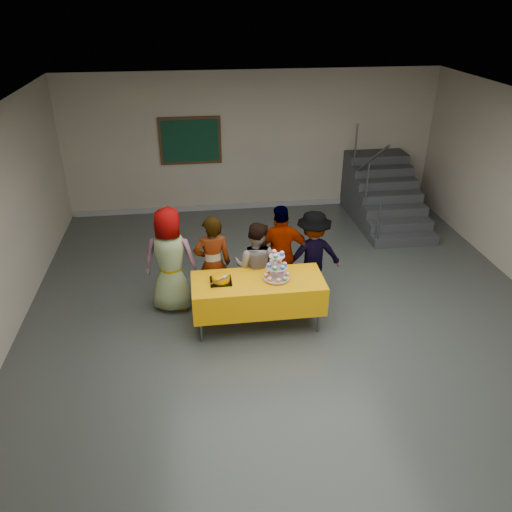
{
  "coord_description": "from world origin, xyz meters",
  "views": [
    {
      "loc": [
        -1.35,
        -5.53,
        4.39
      ],
      "look_at": [
        -0.51,
        0.68,
        1.05
      ],
      "focal_mm": 35.0,
      "sensor_mm": 36.0,
      "label": 1
    }
  ],
  "objects_px": {
    "schoolchild_e": "(313,255)",
    "schoolchild_d": "(281,255)",
    "bake_table": "(258,293)",
    "cupcake_stand": "(277,269)",
    "bear_cake": "(221,278)",
    "noticeboard": "(190,141)",
    "staircase": "(382,195)",
    "schoolchild_c": "(256,266)",
    "schoolchild_a": "(170,260)",
    "schoolchild_b": "(213,264)"
  },
  "relations": [
    {
      "from": "noticeboard",
      "to": "schoolchild_b",
      "type": "bearing_deg",
      "value": -86.92
    },
    {
      "from": "schoolchild_e",
      "to": "bake_table",
      "type": "bearing_deg",
      "value": 32.97
    },
    {
      "from": "bake_table",
      "to": "schoolchild_e",
      "type": "height_order",
      "value": "schoolchild_e"
    },
    {
      "from": "staircase",
      "to": "cupcake_stand",
      "type": "bearing_deg",
      "value": -128.84
    },
    {
      "from": "schoolchild_a",
      "to": "schoolchild_c",
      "type": "xyz_separation_m",
      "value": [
        1.27,
        -0.15,
        -0.12
      ]
    },
    {
      "from": "cupcake_stand",
      "to": "noticeboard",
      "type": "bearing_deg",
      "value": 103.59
    },
    {
      "from": "bake_table",
      "to": "schoolchild_a",
      "type": "distance_m",
      "value": 1.42
    },
    {
      "from": "bake_table",
      "to": "schoolchild_a",
      "type": "height_order",
      "value": "schoolchild_a"
    },
    {
      "from": "bake_table",
      "to": "cupcake_stand",
      "type": "xyz_separation_m",
      "value": [
        0.27,
        -0.01,
        0.38
      ]
    },
    {
      "from": "schoolchild_d",
      "to": "noticeboard",
      "type": "relative_size",
      "value": 1.24
    },
    {
      "from": "bake_table",
      "to": "noticeboard",
      "type": "xyz_separation_m",
      "value": [
        -0.82,
        4.48,
        1.04
      ]
    },
    {
      "from": "schoolchild_e",
      "to": "noticeboard",
      "type": "relative_size",
      "value": 1.12
    },
    {
      "from": "schoolchild_b",
      "to": "cupcake_stand",
      "type": "bearing_deg",
      "value": 142.92
    },
    {
      "from": "noticeboard",
      "to": "schoolchild_a",
      "type": "bearing_deg",
      "value": -96.2
    },
    {
      "from": "staircase",
      "to": "noticeboard",
      "type": "distance_m",
      "value": 4.26
    },
    {
      "from": "bear_cake",
      "to": "schoolchild_e",
      "type": "height_order",
      "value": "schoolchild_e"
    },
    {
      "from": "bake_table",
      "to": "schoolchild_b",
      "type": "relative_size",
      "value": 1.21
    },
    {
      "from": "cupcake_stand",
      "to": "schoolchild_d",
      "type": "relative_size",
      "value": 0.28
    },
    {
      "from": "schoolchild_c",
      "to": "staircase",
      "type": "height_order",
      "value": "staircase"
    },
    {
      "from": "schoolchild_e",
      "to": "staircase",
      "type": "relative_size",
      "value": 0.61
    },
    {
      "from": "schoolchild_c",
      "to": "schoolchild_a",
      "type": "bearing_deg",
      "value": 15.07
    },
    {
      "from": "bear_cake",
      "to": "schoolchild_a",
      "type": "bearing_deg",
      "value": 138.61
    },
    {
      "from": "schoolchild_d",
      "to": "schoolchild_c",
      "type": "bearing_deg",
      "value": 15.74
    },
    {
      "from": "schoolchild_b",
      "to": "schoolchild_e",
      "type": "xyz_separation_m",
      "value": [
        1.57,
        0.18,
        -0.05
      ]
    },
    {
      "from": "bake_table",
      "to": "bear_cake",
      "type": "distance_m",
      "value": 0.59
    },
    {
      "from": "cupcake_stand",
      "to": "schoolchild_b",
      "type": "xyz_separation_m",
      "value": [
        -0.87,
        0.54,
        -0.16
      ]
    },
    {
      "from": "bear_cake",
      "to": "schoolchild_a",
      "type": "xyz_separation_m",
      "value": [
        -0.71,
        0.63,
        0.0
      ]
    },
    {
      "from": "schoolchild_b",
      "to": "noticeboard",
      "type": "relative_size",
      "value": 1.19
    },
    {
      "from": "schoolchild_e",
      "to": "schoolchild_d",
      "type": "bearing_deg",
      "value": 5.86
    },
    {
      "from": "schoolchild_c",
      "to": "schoolchild_e",
      "type": "xyz_separation_m",
      "value": [
        0.92,
        0.21,
        0.02
      ]
    },
    {
      "from": "cupcake_stand",
      "to": "schoolchild_a",
      "type": "distance_m",
      "value": 1.64
    },
    {
      "from": "bake_table",
      "to": "bear_cake",
      "type": "bearing_deg",
      "value": 177.36
    },
    {
      "from": "schoolchild_d",
      "to": "bear_cake",
      "type": "bearing_deg",
      "value": 30.42
    },
    {
      "from": "schoolchild_b",
      "to": "staircase",
      "type": "xyz_separation_m",
      "value": [
        3.81,
        3.12,
        -0.29
      ]
    },
    {
      "from": "schoolchild_a",
      "to": "schoolchild_c",
      "type": "height_order",
      "value": "schoolchild_a"
    },
    {
      "from": "schoolchild_a",
      "to": "staircase",
      "type": "relative_size",
      "value": 0.69
    },
    {
      "from": "bear_cake",
      "to": "noticeboard",
      "type": "xyz_separation_m",
      "value": [
        -0.3,
        4.46,
        0.77
      ]
    },
    {
      "from": "staircase",
      "to": "bear_cake",
      "type": "bearing_deg",
      "value": -135.86
    },
    {
      "from": "schoolchild_c",
      "to": "schoolchild_d",
      "type": "distance_m",
      "value": 0.44
    },
    {
      "from": "bake_table",
      "to": "schoolchild_d",
      "type": "bearing_deg",
      "value": 54.47
    },
    {
      "from": "schoolchild_d",
      "to": "schoolchild_e",
      "type": "height_order",
      "value": "schoolchild_d"
    },
    {
      "from": "cupcake_stand",
      "to": "schoolchild_c",
      "type": "bearing_deg",
      "value": 113.88
    },
    {
      "from": "bake_table",
      "to": "cupcake_stand",
      "type": "height_order",
      "value": "cupcake_stand"
    },
    {
      "from": "schoolchild_a",
      "to": "bear_cake",
      "type": "bearing_deg",
      "value": 148.55
    },
    {
      "from": "bake_table",
      "to": "cupcake_stand",
      "type": "bearing_deg",
      "value": -2.16
    },
    {
      "from": "schoolchild_d",
      "to": "staircase",
      "type": "relative_size",
      "value": 0.67
    },
    {
      "from": "bake_table",
      "to": "schoolchild_a",
      "type": "xyz_separation_m",
      "value": [
        -1.24,
        0.65,
        0.27
      ]
    },
    {
      "from": "schoolchild_e",
      "to": "staircase",
      "type": "height_order",
      "value": "staircase"
    },
    {
      "from": "bake_table",
      "to": "schoolchild_a",
      "type": "bearing_deg",
      "value": 152.16
    },
    {
      "from": "bake_table",
      "to": "bear_cake",
      "type": "relative_size",
      "value": 5.25
    }
  ]
}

